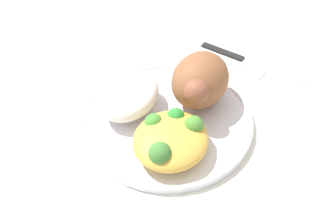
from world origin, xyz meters
TOP-DOWN VIEW (x-y plane):
  - ground_plane at (0.00, 0.00)m, footprint 2.00×2.00m
  - plate at (0.00, 0.00)m, footprint 0.24×0.24m
  - roasted_chicken at (-0.05, 0.02)m, footprint 0.11×0.08m
  - rice_pile at (0.01, -0.06)m, footprint 0.10×0.08m
  - mac_cheese_with_broccoli at (0.05, 0.03)m, footprint 0.10×0.10m
  - fork at (-0.17, 0.03)m, footprint 0.03×0.14m
  - knife at (-0.19, 0.05)m, footprint 0.04×0.19m

SIDE VIEW (x-z plane):
  - ground_plane at x=0.00m, z-range 0.00..0.00m
  - fork at x=-0.17m, z-range 0.00..0.01m
  - knife at x=-0.19m, z-range 0.00..0.01m
  - plate at x=0.00m, z-range 0.00..0.01m
  - mac_cheese_with_broccoli at x=0.05m, z-range 0.01..0.06m
  - rice_pile at x=0.01m, z-range 0.01..0.06m
  - roasted_chicken at x=-0.05m, z-range 0.01..0.09m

